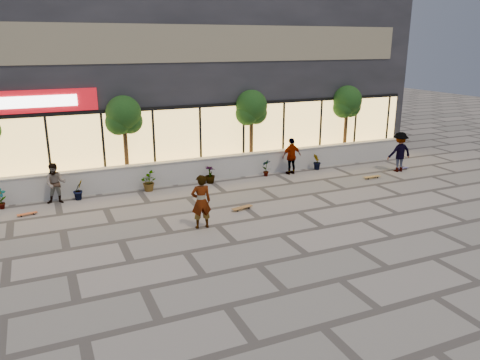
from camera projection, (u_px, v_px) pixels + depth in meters
name	position (u px, v px, depth m)	size (l,w,h in m)	color
ground	(281.00, 235.00, 15.31)	(80.00, 80.00, 0.00)	gray
planter_wall	(208.00, 169.00, 21.31)	(22.00, 0.42, 1.04)	beige
retail_building	(172.00, 77.00, 25.06)	(24.00, 9.17, 8.50)	#222327
shrub_a	(0.00, 199.00, 17.58)	(0.43, 0.29, 0.81)	#133611
shrub_b	(78.00, 190.00, 18.66)	(0.45, 0.36, 0.81)	#133611
shrub_c	(148.00, 182.00, 19.74)	(0.73, 0.63, 0.81)	#133611
shrub_d	(210.00, 174.00, 20.82)	(0.45, 0.45, 0.81)	#133611
shrub_e	(266.00, 168.00, 21.90)	(0.43, 0.29, 0.81)	#133611
shrub_f	(317.00, 162.00, 22.98)	(0.45, 0.36, 0.81)	#133611
tree_midwest	(124.00, 117.00, 19.87)	(1.60, 1.50, 3.92)	#4C2F1B
tree_mideast	(251.00, 110.00, 22.18)	(1.60, 1.50, 3.92)	#4C2F1B
tree_east	(347.00, 104.00, 24.31)	(1.60, 1.50, 3.92)	#4C2F1B
skater_center	(201.00, 202.00, 15.66)	(0.68, 0.45, 1.87)	silver
skater_left	(56.00, 183.00, 18.10)	(0.78, 0.61, 1.61)	tan
skater_right_near	(292.00, 156.00, 22.12)	(1.02, 0.43, 1.75)	silver
skater_right_far	(399.00, 152.00, 22.58)	(1.24, 0.72, 1.93)	maroon
skateboard_center	(242.00, 208.00, 17.59)	(0.89, 0.41, 0.10)	brown
skateboard_left	(27.00, 214.00, 17.00)	(0.71, 0.28, 0.08)	#BA4E22
skateboard_right_near	(372.00, 177.00, 21.60)	(0.86, 0.22, 0.10)	olive
skateboard_right_far	(402.00, 168.00, 23.08)	(0.79, 0.28, 0.09)	#494680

